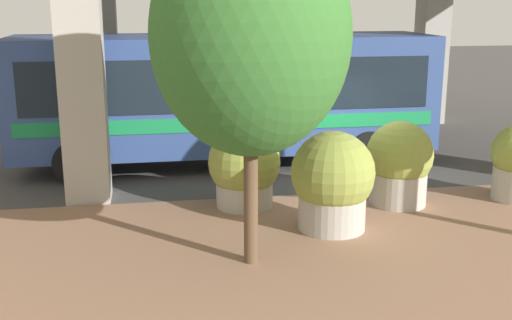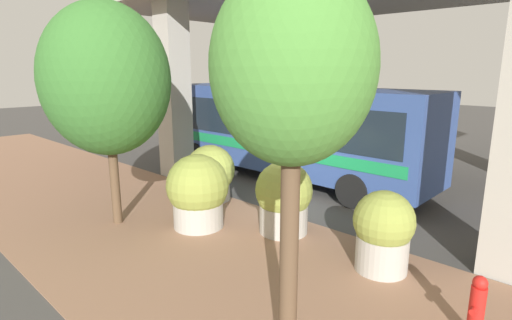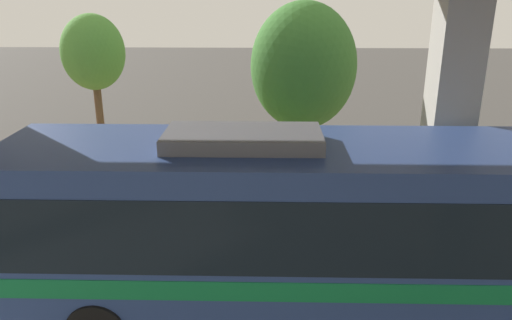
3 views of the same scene
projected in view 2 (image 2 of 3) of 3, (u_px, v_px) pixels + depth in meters
name	position (u px, v px, depth m)	size (l,w,h in m)	color
ground_plane	(278.00, 213.00, 11.01)	(80.00, 80.00, 0.00)	#474442
sidewalk_strip	(191.00, 247.00, 8.89)	(6.00, 40.00, 0.02)	#936B51
overpass	(363.00, 3.00, 12.53)	(9.40, 18.76, 6.74)	#ADA89E
bus	(288.00, 126.00, 14.15)	(2.72, 10.43, 3.51)	#334C8C
fire_hydrant	(477.00, 309.00, 5.70)	(0.45, 0.21, 1.04)	red
planter_front	(284.00, 198.00, 9.50)	(1.37, 1.37, 1.76)	#ADA89E
planter_middle	(383.00, 231.00, 7.68)	(1.17, 1.17, 1.63)	#ADA89E
planter_back	(210.00, 174.00, 11.90)	(1.47, 1.47, 1.69)	#ADA89E
planter_extra	(198.00, 192.00, 9.83)	(1.54, 1.54, 1.86)	#ADA89E
street_tree_near	(293.00, 71.00, 4.54)	(1.91, 1.91, 5.04)	brown
street_tree_far	(107.00, 80.00, 9.48)	(3.02, 3.02, 5.45)	brown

